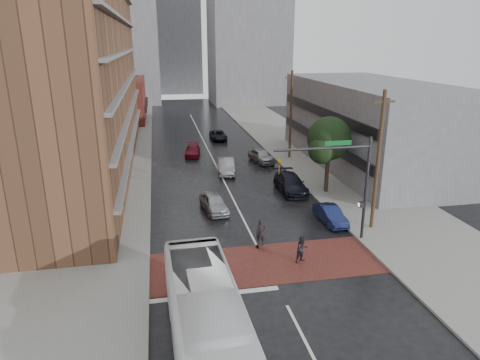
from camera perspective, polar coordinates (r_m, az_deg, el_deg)
ground at (r=26.40m, az=3.70°, el=-11.55°), size 160.00×160.00×0.00m
crosswalk at (r=26.82m, az=3.43°, el=-11.02°), size 14.00×5.00×0.02m
sidewalk_west at (r=49.23m, az=-16.99°, el=1.98°), size 9.00×90.00×0.15m
sidewalk_east at (r=51.95m, az=9.10°, el=3.37°), size 9.00×90.00×0.15m
apartment_block at (r=46.87m, az=-21.92°, el=18.00°), size 10.00×44.00×28.00m
storefront_west at (r=77.00m, az=-15.61°, el=10.27°), size 8.00×16.00×7.00m
building_east at (r=48.55m, az=16.97°, el=7.14°), size 11.00×26.00×9.00m
distant_tower_west at (r=100.54m, az=-16.45°, el=19.03°), size 18.00×16.00×32.00m
distant_tower_east at (r=96.41m, az=1.09°, el=20.98°), size 16.00×14.00×36.00m
distant_tower_center at (r=117.33m, az=-8.42°, el=17.34°), size 12.00×10.00×24.00m
street_tree at (r=38.08m, az=11.78°, el=5.07°), size 4.20×4.10×6.90m
signal_mast at (r=28.60m, az=14.04°, el=0.63°), size 6.50×0.30×7.20m
utility_pole_near at (r=31.08m, az=17.91°, el=2.45°), size 1.60×0.26×10.00m
utility_pole_far at (r=49.13m, az=6.79°, el=8.67°), size 1.60×0.26×10.00m
transit_bus at (r=18.61m, az=-4.18°, el=-19.43°), size 3.25×12.36×3.42m
pedestrian_a at (r=28.63m, az=2.82°, el=-6.99°), size 0.74×0.56×1.84m
pedestrian_b at (r=26.82m, az=8.30°, el=-9.13°), size 1.02×0.91×1.73m
car_travel_a at (r=34.27m, az=-3.50°, el=-3.05°), size 2.26×4.40×1.43m
car_travel_b at (r=44.12m, az=-1.85°, el=1.88°), size 2.07×4.72×1.51m
car_travel_c at (r=51.33m, az=-6.33°, el=3.92°), size 2.31×4.38×1.21m
suv_travel at (r=59.51m, az=-2.92°, el=5.98°), size 2.09×4.52×1.26m
car_parked_near at (r=32.83m, az=11.96°, el=-4.56°), size 1.53×3.89×1.26m
car_parked_mid at (r=38.88m, az=6.76°, el=-0.45°), size 2.23×5.40×1.56m
car_parked_far at (r=48.19m, az=2.85°, el=3.26°), size 2.60×4.70×1.51m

